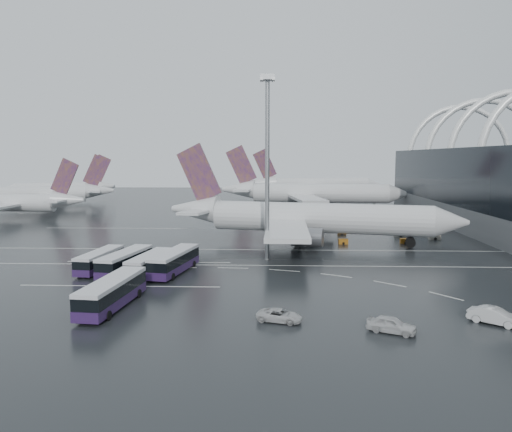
{
  "coord_description": "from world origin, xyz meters",
  "views": [
    {
      "loc": [
        -2.57,
        -82.64,
        17.74
      ],
      "look_at": [
        -5.96,
        8.28,
        7.0
      ],
      "focal_mm": 35.0,
      "sensor_mm": 36.0,
      "label": 1
    }
  ],
  "objects_px": {
    "bus_row_near_c": "(150,263)",
    "gse_cart_belly_a": "(405,241)",
    "airliner_gate_c": "(314,185)",
    "jet_remote_west": "(19,203)",
    "van_curve_b": "(392,325)",
    "gse_cart_belly_e": "(342,232)",
    "gse_cart_belly_c": "(343,241)",
    "airliner_main": "(305,218)",
    "bus_row_near_d": "(174,261)",
    "van_curve_c": "(495,316)",
    "jet_remote_mid": "(52,194)",
    "bus_row_near_b": "(125,261)",
    "gse_cart_belly_d": "(434,237)",
    "gse_cart_belly_b": "(400,233)",
    "jet_remote_far": "(61,189)",
    "van_curve_a": "(280,315)",
    "bus_row_near_a": "(100,260)",
    "floodlight_mast": "(267,145)",
    "bus_row_far_b": "(112,292)",
    "airliner_gate_b": "(310,194)"
  },
  "relations": [
    {
      "from": "jet_remote_mid",
      "to": "bus_row_near_d",
      "type": "bearing_deg",
      "value": 103.89
    },
    {
      "from": "van_curve_c",
      "to": "bus_row_near_c",
      "type": "bearing_deg",
      "value": 101.57
    },
    {
      "from": "airliner_main",
      "to": "van_curve_a",
      "type": "distance_m",
      "value": 50.35
    },
    {
      "from": "gse_cart_belly_a",
      "to": "bus_row_near_d",
      "type": "bearing_deg",
      "value": -146.39
    },
    {
      "from": "jet_remote_mid",
      "to": "gse_cart_belly_b",
      "type": "bearing_deg",
      "value": 132.08
    },
    {
      "from": "jet_remote_far",
      "to": "bus_row_far_b",
      "type": "relative_size",
      "value": 3.03
    },
    {
      "from": "floodlight_mast",
      "to": "gse_cart_belly_b",
      "type": "relative_size",
      "value": 12.91
    },
    {
      "from": "jet_remote_far",
      "to": "bus_row_near_d",
      "type": "height_order",
      "value": "jet_remote_far"
    },
    {
      "from": "jet_remote_far",
      "to": "floodlight_mast",
      "type": "xyz_separation_m",
      "value": [
        84.45,
        -111.45,
        14.87
      ]
    },
    {
      "from": "van_curve_a",
      "to": "gse_cart_belly_d",
      "type": "relative_size",
      "value": 2.1
    },
    {
      "from": "airliner_main",
      "to": "airliner_gate_c",
      "type": "relative_size",
      "value": 1.02
    },
    {
      "from": "airliner_gate_b",
      "to": "floodlight_mast",
      "type": "relative_size",
      "value": 2.01
    },
    {
      "from": "bus_row_near_d",
      "to": "gse_cart_belly_b",
      "type": "distance_m",
      "value": 57.71
    },
    {
      "from": "jet_remote_mid",
      "to": "bus_row_near_c",
      "type": "bearing_deg",
      "value": 102.12
    },
    {
      "from": "bus_row_near_a",
      "to": "floodlight_mast",
      "type": "distance_m",
      "value": 33.23
    },
    {
      "from": "airliner_gate_c",
      "to": "jet_remote_mid",
      "type": "height_order",
      "value": "airliner_gate_c"
    },
    {
      "from": "gse_cart_belly_c",
      "to": "gse_cart_belly_d",
      "type": "distance_m",
      "value": 21.41
    },
    {
      "from": "airliner_gate_c",
      "to": "gse_cart_belly_a",
      "type": "distance_m",
      "value": 118.03
    },
    {
      "from": "gse_cart_belly_c",
      "to": "gse_cart_belly_e",
      "type": "xyz_separation_m",
      "value": [
        1.55,
        13.77,
        0.01
      ]
    },
    {
      "from": "bus_row_near_d",
      "to": "van_curve_b",
      "type": "relative_size",
      "value": 2.88
    },
    {
      "from": "jet_remote_west",
      "to": "jet_remote_mid",
      "type": "xyz_separation_m",
      "value": [
        -3.27,
        28.65,
        0.35
      ]
    },
    {
      "from": "van_curve_a",
      "to": "gse_cart_belly_e",
      "type": "bearing_deg",
      "value": 1.95
    },
    {
      "from": "gse_cart_belly_a",
      "to": "gse_cart_belly_e",
      "type": "height_order",
      "value": "gse_cart_belly_e"
    },
    {
      "from": "bus_row_near_d",
      "to": "bus_row_near_c",
      "type": "bearing_deg",
      "value": 114.07
    },
    {
      "from": "airliner_main",
      "to": "gse_cart_belly_b",
      "type": "bearing_deg",
      "value": 37.44
    },
    {
      "from": "jet_remote_far",
      "to": "bus_row_far_b",
      "type": "xyz_separation_m",
      "value": [
        66.56,
        -140.26,
        -3.01
      ]
    },
    {
      "from": "bus_row_near_a",
      "to": "van_curve_c",
      "type": "relative_size",
      "value": 2.32
    },
    {
      "from": "airliner_gate_c",
      "to": "van_curve_c",
      "type": "relative_size",
      "value": 11.03
    },
    {
      "from": "van_curve_b",
      "to": "gse_cart_belly_e",
      "type": "distance_m",
      "value": 66.18
    },
    {
      "from": "airliner_gate_c",
      "to": "bus_row_near_c",
      "type": "height_order",
      "value": "airliner_gate_c"
    },
    {
      "from": "jet_remote_far",
      "to": "gse_cart_belly_b",
      "type": "distance_m",
      "value": 142.15
    },
    {
      "from": "gse_cart_belly_c",
      "to": "gse_cart_belly_e",
      "type": "bearing_deg",
      "value": 83.56
    },
    {
      "from": "jet_remote_west",
      "to": "jet_remote_mid",
      "type": "bearing_deg",
      "value": -82.61
    },
    {
      "from": "van_curve_c",
      "to": "gse_cart_belly_e",
      "type": "xyz_separation_m",
      "value": [
        -7.85,
        63.05,
        -0.36
      ]
    },
    {
      "from": "airliner_main",
      "to": "jet_remote_far",
      "type": "relative_size",
      "value": 1.41
    },
    {
      "from": "bus_row_near_c",
      "to": "gse_cart_belly_d",
      "type": "xyz_separation_m",
      "value": [
        53.65,
        34.03,
        -1.04
      ]
    },
    {
      "from": "bus_row_near_a",
      "to": "gse_cart_belly_a",
      "type": "distance_m",
      "value": 60.77
    },
    {
      "from": "bus_row_near_c",
      "to": "gse_cart_belly_a",
      "type": "height_order",
      "value": "bus_row_near_c"
    },
    {
      "from": "airliner_gate_b",
      "to": "van_curve_c",
      "type": "relative_size",
      "value": 11.66
    },
    {
      "from": "airliner_main",
      "to": "bus_row_near_d",
      "type": "height_order",
      "value": "airliner_main"
    },
    {
      "from": "airliner_main",
      "to": "jet_remote_west",
      "type": "relative_size",
      "value": 1.52
    },
    {
      "from": "gse_cart_belly_c",
      "to": "bus_row_far_b",
      "type": "bearing_deg",
      "value": -126.55
    },
    {
      "from": "airliner_gate_c",
      "to": "bus_row_near_b",
      "type": "height_order",
      "value": "airliner_gate_c"
    },
    {
      "from": "jet_remote_far",
      "to": "bus_row_near_c",
      "type": "height_order",
      "value": "jet_remote_far"
    },
    {
      "from": "jet_remote_far",
      "to": "van_curve_a",
      "type": "xyz_separation_m",
      "value": [
        86.32,
        -144.6,
        -4.22
      ]
    },
    {
      "from": "airliner_gate_c",
      "to": "jet_remote_west",
      "type": "distance_m",
      "value": 120.93
    },
    {
      "from": "bus_row_near_b",
      "to": "gse_cart_belly_d",
      "type": "xyz_separation_m",
      "value": [
        57.65,
        33.28,
        -1.17
      ]
    },
    {
      "from": "gse_cart_belly_e",
      "to": "van_curve_b",
      "type": "bearing_deg",
      "value": -93.27
    },
    {
      "from": "bus_row_far_b",
      "to": "gse_cart_belly_c",
      "type": "relative_size",
      "value": 7.38
    },
    {
      "from": "airliner_main",
      "to": "gse_cart_belly_e",
      "type": "bearing_deg",
      "value": 67.39
    }
  ]
}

